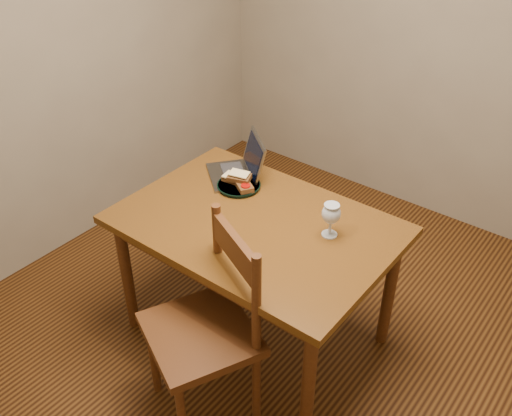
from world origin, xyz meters
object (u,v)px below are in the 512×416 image
Objects in this scene: plate at (239,186)px; laptop at (241,166)px; table at (256,236)px; chair at (206,322)px; milk_glass at (331,220)px.

plate is 0.57× the size of laptop.
laptop is at bearing 138.53° from table.
laptop is (-0.44, 0.78, 0.26)m from chair.
laptop is at bearing 123.55° from plate.
table is at bearing 127.66° from chair.
laptop is (-0.66, 0.16, -0.03)m from milk_glass.
chair reaches higher than plate.
chair is 3.58× the size of milk_glass.
table is at bearing -2.73° from laptop.
table is 0.33m from plate.
chair reaches higher than milk_glass.
table is at bearing -159.09° from milk_glass.
milk_glass reaches higher than plate.
laptop is at bearing 166.09° from milk_glass.
chair is 1.51× the size of laptop.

